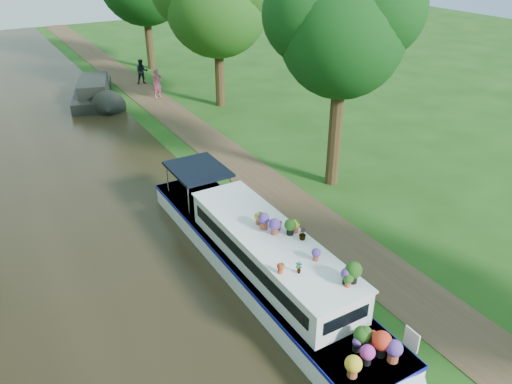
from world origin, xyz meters
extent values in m
plane|color=#194511|center=(0.00, 0.00, 0.00)|extent=(100.00, 100.00, 0.00)
cube|color=black|center=(-6.00, 0.00, 0.01)|extent=(10.00, 100.00, 0.02)
cube|color=#483521|center=(1.20, 0.00, 0.01)|extent=(2.20, 100.00, 0.03)
cube|color=white|center=(-2.25, -0.86, 0.40)|extent=(2.20, 12.00, 0.75)
cube|color=navy|center=(-2.25, -0.86, 0.71)|extent=(2.24, 12.04, 0.12)
cube|color=white|center=(-2.25, -1.66, 1.29)|extent=(1.80, 7.00, 1.05)
cube|color=white|center=(-2.25, -1.66, 1.85)|extent=(1.90, 7.10, 0.06)
cube|color=black|center=(-1.34, -1.66, 1.37)|extent=(0.03, 6.40, 0.38)
cube|color=black|center=(-3.16, -1.66, 1.37)|extent=(0.03, 6.40, 0.38)
cube|color=black|center=(-2.25, 3.44, 1.92)|extent=(1.90, 2.40, 0.10)
cube|color=white|center=(-1.10, -6.26, 1.07)|extent=(0.04, 0.45, 0.55)
imported|color=#1A4612|center=(-2.60, -3.59, 2.05)|extent=(0.22, 0.21, 0.34)
imported|color=#1A4612|center=(-1.59, -2.34, 2.07)|extent=(0.25, 0.25, 0.37)
cylinder|color=#312310|center=(3.80, 3.00, 2.27)|extent=(0.56, 0.56, 4.55)
sphere|color=black|center=(3.80, 3.00, 6.23)|extent=(4.80, 4.80, 4.80)
sphere|color=black|center=(4.76, 2.28, 7.19)|extent=(3.60, 3.60, 3.60)
sphere|color=black|center=(2.96, 3.84, 6.95)|extent=(3.84, 3.84, 3.84)
cylinder|color=#312310|center=(4.50, 15.00, 1.92)|extent=(0.56, 0.56, 3.85)
sphere|color=#1A4612|center=(4.50, 15.00, 5.95)|extent=(6.00, 6.00, 6.00)
cylinder|color=#312310|center=(4.00, 26.00, 2.10)|extent=(0.56, 0.56, 4.20)
cube|color=black|center=(-2.05, 20.28, 0.35)|extent=(3.97, 6.87, 0.65)
cube|color=black|center=(-2.05, 19.73, 1.06)|extent=(2.72, 4.14, 0.76)
imported|color=#C14F8B|center=(1.69, 18.43, 0.98)|extent=(0.79, 0.63, 1.89)
imported|color=black|center=(1.90, 22.01, 0.89)|extent=(0.95, 0.81, 1.71)
imported|color=#22621D|center=(-0.60, 3.14, 0.20)|extent=(0.44, 0.40, 0.41)
camera|label=1|loc=(-8.86, -12.05, 9.85)|focal=35.00mm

